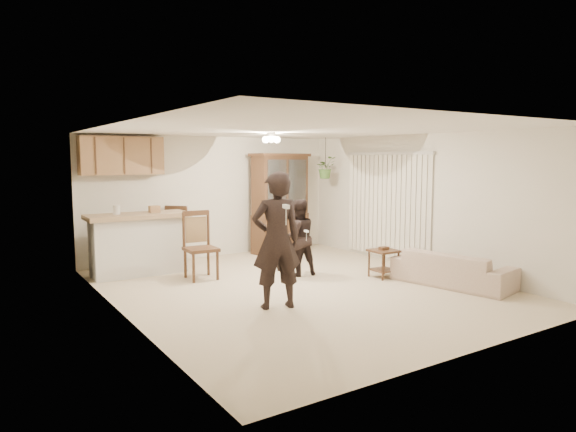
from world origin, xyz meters
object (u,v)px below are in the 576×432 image
chair_bar (201,260)px  chair_hutch_right (270,240)px  sofa (453,263)px  side_table (384,263)px  chair_hutch_left (172,248)px  china_hutch (280,204)px  child (298,237)px  adult (276,243)px

chair_bar → chair_hutch_right: size_ratio=1.11×
sofa → side_table: 1.16m
chair_hutch_left → china_hutch: bearing=45.5°
child → chair_bar: 1.72m
adult → chair_hutch_right: 4.10m
china_hutch → chair_bar: 2.94m
china_hutch → chair_hutch_right: 0.82m
sofa → child: 2.61m
child → side_table: (1.15, -0.94, -0.42)m
side_table → chair_hutch_right: chair_hutch_right is taller
child → side_table: 1.54m
adult → china_hutch: bearing=-107.4°
china_hutch → side_table: (0.22, -3.02, -0.81)m
sofa → side_table: (-0.54, 1.02, -0.11)m
adult → chair_hutch_right: size_ratio=1.72×
chair_bar → side_table: bearing=-28.0°
china_hutch → side_table: bearing=-95.8°
china_hutch → chair_bar: china_hutch is taller
chair_hutch_left → adult: bearing=-41.4°
china_hutch → chair_hutch_right: bearing=176.3°
sofa → china_hutch: 4.17m
sofa → adult: (-3.05, 0.49, 0.53)m
chair_bar → chair_hutch_right: 2.59m
chair_hutch_left → side_table: bearing=-2.7°
adult → side_table: bearing=-152.6°
child → china_hutch: china_hutch is taller
child → side_table: size_ratio=2.51×
child → chair_bar: size_ratio=1.17×
child → chair_bar: child is taller
china_hutch → chair_hutch_left: china_hutch is taller
child → adult: bearing=55.3°
child → chair_hutch_left: 2.62m
chair_hutch_left → sofa: bearing=-5.7°
sofa → child: bearing=29.1°
child → chair_hutch_left: bearing=-45.6°
adult → chair_hutch_right: bearing=-104.4°
chair_hutch_right → child: bearing=73.6°
adult → sofa: bearing=-173.7°
child → chair_hutch_left: size_ratio=1.20×
chair_hutch_right → adult: bearing=61.7°
sofa → chair_hutch_left: size_ratio=1.66×
chair_hutch_right → chair_hutch_left: bearing=0.4°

